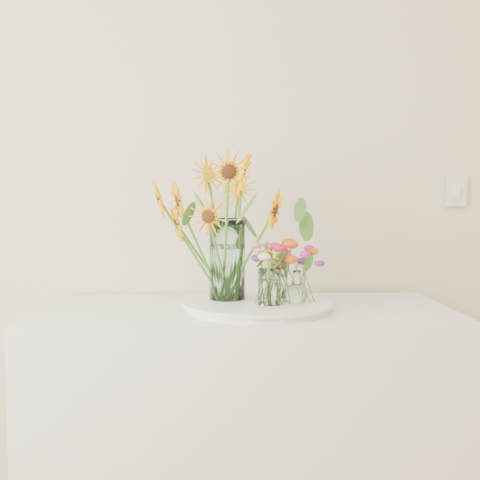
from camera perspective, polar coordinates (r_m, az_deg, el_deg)
The scene contains 10 objects.
counter at distance 2.18m, azimuth 0.33°, elevation -18.11°, with size 1.40×0.60×0.90m, color white.
tray at distance 2.02m, azimuth 1.61°, elevation -6.26°, with size 0.48×0.48×0.03m, color white.
mason_jar at distance 2.03m, azimuth -1.21°, elevation -1.84°, with size 0.12×0.12×0.28m, color silver.
sunflower_bouquet at distance 2.02m, azimuth -1.21°, elevation 1.27°, with size 0.70×0.70×0.50m, color #FFAF05, non-canonical shape.
small_vase_a at distance 1.93m, azimuth 2.81°, elevation -4.48°, with size 0.07×0.07×0.12m, color white.
wildflower_posy_a at distance 1.93m, azimuth 2.81°, elevation -3.16°, with size 0.19×0.19×0.21m, color #DF5013, non-canonical shape.
small_vase_b at distance 1.99m, azimuth 5.41°, elevation -4.46°, with size 0.08×0.08×0.11m, color white, non-canonical shape.
wildflower_posy_b at distance 1.98m, azimuth 5.42°, elevation -3.17°, with size 0.23×0.23×0.20m, color #DF5013, non-canonical shape.
small_vase_c at distance 2.08m, azimuth 3.53°, elevation -3.93°, with size 0.07×0.07×0.12m, color white.
wildflower_posy_c at distance 2.07m, azimuth 3.54°, elevation -2.69°, with size 0.18×0.18×0.21m, color #DF5013, non-canonical shape.
Camera 1 is at (-0.18, -0.09, 1.27)m, focal length 45.00 mm.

